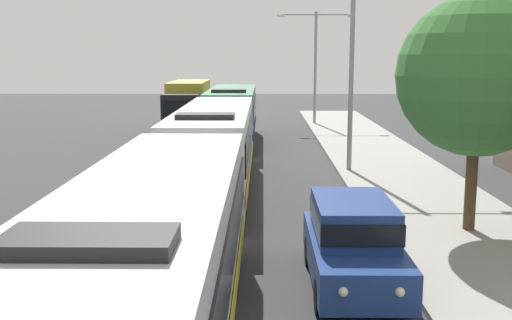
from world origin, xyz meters
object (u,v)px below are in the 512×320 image
bus_second_in_line (215,146)px  streetlamp_far (316,55)px  roadside_tree (478,76)px  bus_middle (232,113)px  box_truck_oncoming (188,103)px  white_suv (353,240)px  bus_lead (153,264)px  streetlamp_mid (352,50)px

bus_second_in_line → streetlamp_far: streetlamp_far is taller
bus_second_in_line → roadside_tree: size_ratio=1.87×
bus_middle → box_truck_oncoming: (-3.30, 6.60, 0.02)m
white_suv → box_truck_oncoming: box_truck_oncoming is taller
roadside_tree → streetlamp_far: bearing=94.5°
white_suv → roadside_tree: roadside_tree is taller
roadside_tree → bus_lead: bearing=-135.2°
bus_middle → roadside_tree: roadside_tree is taller
white_suv → roadside_tree: bearing=46.1°
white_suv → streetlamp_mid: bearing=82.6°
bus_lead → white_suv: (3.70, 3.49, -0.66)m
streetlamp_mid → bus_lead: bearing=-108.1°
streetlamp_mid → bus_second_in_line: bearing=-146.6°
bus_second_in_line → bus_lead: bearing=-90.0°
white_suv → box_truck_oncoming: size_ratio=0.57×
streetlamp_mid → streetlamp_far: streetlamp_mid is taller
roadside_tree → white_suv: bearing=-133.9°
bus_lead → streetlamp_far: (5.40, 34.47, 3.19)m
bus_lead → streetlamp_mid: size_ratio=1.42×
bus_lead → white_suv: size_ratio=2.45×
box_truck_oncoming → bus_middle: bearing=-63.4°
roadside_tree → streetlamp_mid: bearing=103.2°
bus_second_in_line → box_truck_oncoming: (-3.30, 19.27, 0.02)m
white_suv → roadside_tree: size_ratio=0.73×
bus_lead → streetlamp_mid: (5.40, 16.50, 3.44)m
bus_middle → streetlamp_far: (5.40, 8.86, 3.19)m
streetlamp_far → box_truck_oncoming: bearing=-165.4°
bus_middle → white_suv: size_ratio=2.31×
roadside_tree → box_truck_oncoming: bearing=113.6°
streetlamp_mid → roadside_tree: 9.31m
streetlamp_far → roadside_tree: bearing=-85.5°
bus_middle → streetlamp_mid: bearing=-59.4°
streetlamp_mid → box_truck_oncoming: bearing=119.0°
streetlamp_far → roadside_tree: streetlamp_far is taller
bus_lead → streetlamp_far: streetlamp_far is taller
box_truck_oncoming → streetlamp_mid: size_ratio=1.02×
box_truck_oncoming → roadside_tree: size_ratio=1.28×
bus_lead → streetlamp_far: size_ratio=1.50×
bus_second_in_line → box_truck_oncoming: 19.55m
streetlamp_far → roadside_tree: (2.12, -27.01, -0.48)m
bus_lead → bus_middle: (-0.00, 25.61, -0.00)m
white_suv → streetlamp_mid: streetlamp_mid is taller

